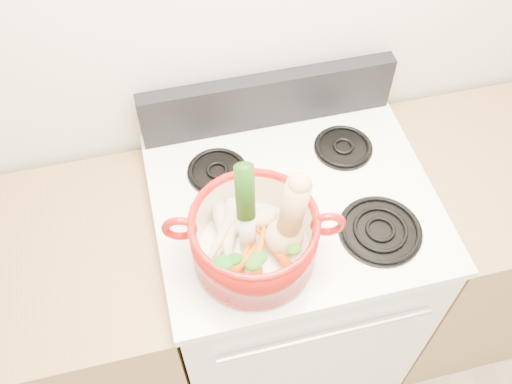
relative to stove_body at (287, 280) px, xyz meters
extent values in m
cube|color=beige|center=(0.00, 0.35, 0.84)|extent=(3.50, 0.02, 2.60)
cube|color=silver|center=(0.00, 0.00, 0.00)|extent=(0.76, 0.65, 0.92)
cube|color=white|center=(0.00, 0.00, 0.47)|extent=(0.78, 0.67, 0.03)
cube|color=black|center=(0.00, 0.30, 0.58)|extent=(0.76, 0.05, 0.18)
cylinder|color=silver|center=(0.00, -0.34, 0.32)|extent=(0.60, 0.02, 0.02)
cylinder|color=black|center=(-0.19, -0.16, 0.50)|extent=(0.22, 0.22, 0.02)
cylinder|color=black|center=(0.19, -0.16, 0.50)|extent=(0.22, 0.22, 0.02)
cylinder|color=black|center=(-0.19, 0.14, 0.50)|extent=(0.17, 0.17, 0.02)
cylinder|color=black|center=(0.19, 0.14, 0.50)|extent=(0.17, 0.17, 0.02)
cylinder|color=#940E09|center=(-0.15, -0.16, 0.59)|extent=(0.37, 0.37, 0.15)
torus|color=#940E09|center=(-0.33, -0.12, 0.64)|extent=(0.09, 0.04, 0.09)
torus|color=#940E09|center=(0.02, -0.19, 0.64)|extent=(0.09, 0.04, 0.09)
cylinder|color=silver|center=(-0.17, -0.14, 0.69)|extent=(0.06, 0.09, 0.30)
ellipsoid|color=#CFB57F|center=(-0.12, -0.09, 0.56)|extent=(0.09, 0.07, 0.05)
cone|color=beige|center=(-0.22, -0.15, 0.57)|extent=(0.05, 0.24, 0.07)
cone|color=beige|center=(-0.21, -0.13, 0.57)|extent=(0.15, 0.15, 0.05)
cone|color=beige|center=(-0.21, -0.13, 0.58)|extent=(0.09, 0.19, 0.06)
cone|color=beige|center=(-0.24, -0.14, 0.58)|extent=(0.14, 0.16, 0.05)
cone|color=#C34E09|center=(-0.16, -0.17, 0.56)|extent=(0.05, 0.17, 0.05)
cone|color=#D85D0A|center=(-0.18, -0.19, 0.56)|extent=(0.10, 0.13, 0.04)
cone|color=#D5650A|center=(-0.11, -0.18, 0.57)|extent=(0.09, 0.15, 0.04)
cone|color=#CC4F0A|center=(-0.19, -0.21, 0.58)|extent=(0.15, 0.12, 0.05)
cone|color=orange|center=(-0.15, -0.20, 0.58)|extent=(0.09, 0.15, 0.04)
camera|label=1|loc=(-0.32, -0.87, 1.77)|focal=40.00mm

